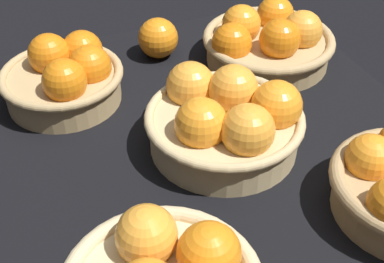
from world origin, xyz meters
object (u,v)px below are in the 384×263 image
at_px(basket_far_left, 267,41).
at_px(loose_orange_front_gap, 158,38).
at_px(basket_center, 226,120).
at_px(basket_near_left, 66,76).

xyz_separation_m(basket_far_left, loose_orange_front_gap, (-0.09, -0.18, -0.00)).
xyz_separation_m(basket_center, loose_orange_front_gap, (-0.29, -0.01, -0.01)).
bearing_deg(basket_far_left, basket_near_left, -92.66).
bearing_deg(basket_center, loose_orange_front_gap, -178.73).
distance_m(basket_center, basket_near_left, 0.29).
bearing_deg(basket_center, basket_near_left, -137.45).
bearing_deg(loose_orange_front_gap, basket_center, 1.27).
relative_size(basket_center, loose_orange_front_gap, 3.13).
xyz_separation_m(basket_near_left, loose_orange_front_gap, (-0.08, 0.19, -0.01)).
bearing_deg(basket_near_left, loose_orange_front_gap, 112.11).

